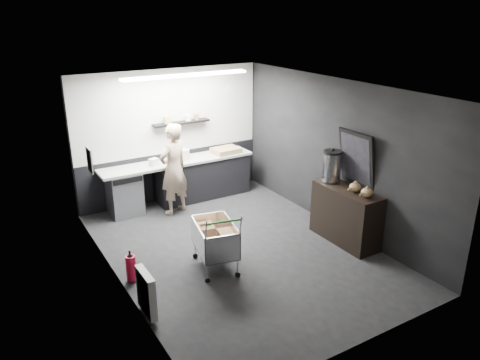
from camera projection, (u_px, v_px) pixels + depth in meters
floor at (239, 250)px, 7.84m from camera, size 5.50×5.50×0.00m
ceiling at (239, 88)px, 6.90m from camera, size 5.50×5.50×0.00m
wall_back at (170, 135)px, 9.58m from camera, size 5.50×0.00×5.50m
wall_front at (367, 246)px, 5.16m from camera, size 5.50×0.00×5.50m
wall_left at (114, 200)px, 6.40m from camera, size 0.00×5.50×5.50m
wall_right at (335, 155)px, 8.33m from camera, size 0.00×5.50×5.50m
kitchen_wall_panel at (169, 112)px, 9.39m from camera, size 3.95×0.02×1.70m
dado_panel at (173, 175)px, 9.86m from camera, size 3.95×0.02×1.00m
floating_shelf at (181, 123)px, 9.47m from camera, size 1.20×0.22×0.04m
wall_clock at (230, 91)px, 9.95m from camera, size 0.20×0.03×0.20m
poster at (89, 160)px, 7.39m from camera, size 0.02×0.30×0.40m
poster_red_band at (89, 156)px, 7.37m from camera, size 0.02×0.22×0.10m
radiator at (146, 293)px, 6.06m from camera, size 0.10×0.50×0.60m
ceiling_strip at (186, 75)px, 8.39m from camera, size 2.40×0.20×0.04m
prep_counter at (185, 180)px, 9.69m from camera, size 3.20×0.61×0.90m
person at (173, 169)px, 8.97m from camera, size 0.76×0.63×1.80m
shopping_cart at (215, 240)px, 7.15m from camera, size 0.73×1.03×1.02m
sideboard at (345, 208)px, 7.98m from camera, size 0.55×1.29×1.92m
fire_extinguisher at (131, 267)px, 6.86m from camera, size 0.15×0.15×0.49m
cardboard_box at (226, 150)px, 9.94m from camera, size 0.58×0.46×0.11m
pink_tub at (184, 154)px, 9.50m from camera, size 0.21×0.21×0.21m
white_container at (154, 162)px, 9.15m from camera, size 0.19×0.17×0.14m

